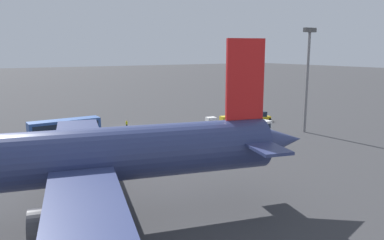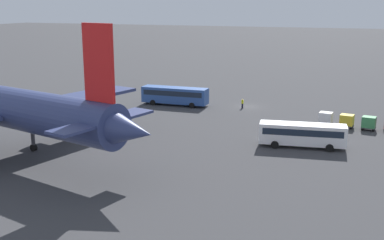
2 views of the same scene
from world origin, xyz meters
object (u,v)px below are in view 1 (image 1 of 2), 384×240
object	(u,v)px
airplane	(64,159)
cargo_cart_red	(248,117)
cargo_cart_yellow	(225,120)
cargo_cart_white	(211,121)
baggage_tug	(265,117)
shuttle_bus_near	(65,127)
cargo_cart_green	(238,119)
shuttle_bus_far	(246,130)
worker_person	(127,124)

from	to	relation	value
airplane	cargo_cart_red	size ratio (longest dim) A/B	21.41
cargo_cart_red	cargo_cart_yellow	xyz separation A→B (m)	(6.29, 0.17, 0.00)
cargo_cart_yellow	cargo_cart_white	distance (m)	3.19
airplane	baggage_tug	world-z (taller)	airplane
shuttle_bus_near	cargo_cart_white	bearing A→B (deg)	166.76
airplane	baggage_tug	distance (m)	58.01
shuttle_bus_near	cargo_cart_green	world-z (taller)	shuttle_bus_near
shuttle_bus_far	airplane	bearing A→B (deg)	17.85
worker_person	cargo_cart_red	bearing A→B (deg)	162.52
cargo_cart_white	shuttle_bus_near	bearing A→B (deg)	-11.24
airplane	cargo_cart_white	world-z (taller)	airplane
airplane	cargo_cart_green	size ratio (longest dim) A/B	21.41
shuttle_bus_near	cargo_cart_green	distance (m)	34.58
shuttle_bus_near	shuttle_bus_far	xyz separation A→B (m)	(-26.10, 18.55, -0.11)
shuttle_bus_far	cargo_cart_red	world-z (taller)	shuttle_bus_far
baggage_tug	cargo_cart_green	distance (m)	7.88
worker_person	cargo_cart_red	world-z (taller)	cargo_cart_red
shuttle_bus_far	worker_person	distance (m)	24.65
airplane	shuttle_bus_far	world-z (taller)	airplane
shuttle_bus_far	cargo_cart_yellow	distance (m)	13.39
cargo_cart_red	cargo_cart_yellow	bearing A→B (deg)	1.55
worker_person	cargo_cart_white	world-z (taller)	cargo_cart_white
shuttle_bus_near	worker_person	xyz separation A→B (m)	(-12.39, -1.92, -1.12)
cargo_cart_red	cargo_cart_yellow	distance (m)	6.29
baggage_tug	cargo_cart_red	distance (m)	4.73
baggage_tug	shuttle_bus_far	bearing A→B (deg)	42.81
cargo_cart_red	cargo_cart_green	xyz separation A→B (m)	(3.14, 0.34, 0.00)
airplane	cargo_cart_red	distance (m)	53.96
cargo_cart_green	cargo_cart_yellow	distance (m)	3.15
worker_person	cargo_cart_red	size ratio (longest dim) A/B	0.79
airplane	shuttle_bus_near	size ratio (longest dim) A/B	3.79
shuttle_bus_near	baggage_tug	world-z (taller)	shuttle_bus_near
worker_person	cargo_cart_green	world-z (taller)	cargo_cart_green
cargo_cart_red	worker_person	bearing A→B (deg)	-17.48
airplane	cargo_cart_white	distance (m)	46.66
baggage_tug	cargo_cart_white	world-z (taller)	baggage_tug
baggage_tug	cargo_cart_white	xyz separation A→B (m)	(14.16, -0.29, 0.25)
cargo_cart_green	airplane	bearing A→B (deg)	35.09
shuttle_bus_far	baggage_tug	bearing A→B (deg)	-149.84
shuttle_bus_near	cargo_cart_white	xyz separation A→B (m)	(-27.71, 5.51, -0.80)
worker_person	cargo_cart_green	distance (m)	23.10
shuttle_bus_near	baggage_tug	distance (m)	42.28
shuttle_bus_far	cargo_cart_yellow	xyz separation A→B (m)	(-4.76, -12.50, -0.68)
cargo_cart_yellow	airplane	bearing A→B (deg)	37.39
airplane	baggage_tug	bearing A→B (deg)	-135.77
baggage_tug	worker_person	size ratio (longest dim) A/B	1.43
shuttle_bus_far	cargo_cart_green	bearing A→B (deg)	-131.48
baggage_tug	cargo_cart_green	world-z (taller)	baggage_tug
baggage_tug	cargo_cart_white	bearing A→B (deg)	2.68
worker_person	shuttle_bus_near	bearing A→B (deg)	8.79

